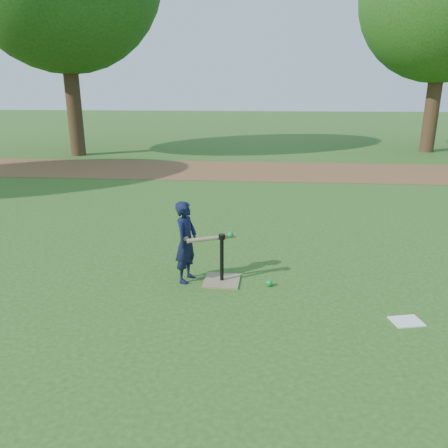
{
  "coord_description": "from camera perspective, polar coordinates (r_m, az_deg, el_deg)",
  "views": [
    {
      "loc": [
        0.45,
        -4.87,
        2.29
      ],
      "look_at": [
        -0.01,
        0.33,
        0.65
      ],
      "focal_mm": 35.0,
      "sensor_mm": 36.0,
      "label": 1
    }
  ],
  "objects": [
    {
      "name": "swing_action",
      "position": [
        5.2,
        -1.46,
        -1.79
      ],
      "size": [
        0.62,
        0.29,
        0.11
      ],
      "color": "tan",
      "rests_on": "ground"
    },
    {
      "name": "batting_tee",
      "position": [
        5.38,
        -0.28,
        -6.45
      ],
      "size": [
        0.44,
        0.44,
        0.61
      ],
      "color": "#8A7758",
      "rests_on": "ground"
    },
    {
      "name": "child",
      "position": [
        5.29,
        -4.97,
        -2.34
      ],
      "size": [
        0.33,
        0.42,
        1.01
      ],
      "primitive_type": "imported",
      "rotation": [
        0.0,
        0.0,
        1.3
      ],
      "color": "black",
      "rests_on": "ground"
    },
    {
      "name": "ground",
      "position": [
        5.4,
        -0.18,
        -7.66
      ],
      "size": [
        80.0,
        80.0,
        0.0
      ],
      "primitive_type": "plane",
      "color": "#285116",
      "rests_on": "ground"
    },
    {
      "name": "wiffle_ball_ground",
      "position": [
        5.32,
        5.94,
        -7.69
      ],
      "size": [
        0.08,
        0.08,
        0.08
      ],
      "primitive_type": "sphere",
      "color": "#0D9135",
      "rests_on": "ground"
    },
    {
      "name": "dirt_strip",
      "position": [
        12.58,
        2.95,
        6.98
      ],
      "size": [
        24.0,
        3.0,
        0.01
      ],
      "primitive_type": "cube",
      "color": "brown",
      "rests_on": "ground"
    },
    {
      "name": "clipboard",
      "position": [
        4.93,
        22.74,
        -11.65
      ],
      "size": [
        0.34,
        0.29,
        0.01
      ],
      "primitive_type": "cube",
      "rotation": [
        0.0,
        0.0,
        0.23
      ],
      "color": "white",
      "rests_on": "ground"
    }
  ]
}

